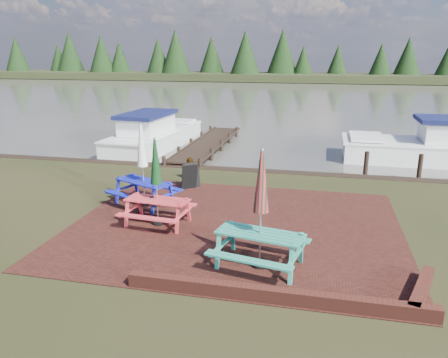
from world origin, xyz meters
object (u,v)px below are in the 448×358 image
object	(u,v)px
picnic_table_teal	(260,228)
boat_near	(441,148)
picnic_table_red	(157,195)
boat_jetty	(154,136)
picnic_table_blue	(143,177)
chalkboard	(191,176)
jetty	(208,144)
person	(190,158)

from	to	relation	value
picnic_table_teal	boat_near	xyz separation A→B (m)	(6.56, 12.14, -0.47)
picnic_table_red	boat_near	bearing A→B (deg)	52.13
boat_jetty	picnic_table_teal	bearing A→B (deg)	-55.03
picnic_table_blue	chalkboard	bearing A→B (deg)	88.55
picnic_table_teal	jetty	size ratio (longest dim) A/B	0.30
picnic_table_red	boat_jetty	world-z (taller)	picnic_table_red
picnic_table_teal	boat_near	world-z (taller)	picnic_table_teal
boat_near	boat_jetty	bearing A→B (deg)	90.03
chalkboard	boat_jetty	distance (m)	8.08
boat_jetty	person	bearing A→B (deg)	-53.05
picnic_table_red	picnic_table_blue	world-z (taller)	picnic_table_blue
picnic_table_teal	boat_near	distance (m)	13.80
boat_jetty	jetty	bearing A→B (deg)	8.63
jetty	boat_near	xyz separation A→B (m)	(11.05, -0.32, 0.36)
picnic_table_blue	boat_near	size ratio (longest dim) A/B	0.31
picnic_table_teal	picnic_table_red	bearing A→B (deg)	160.98
picnic_table_teal	picnic_table_blue	xyz separation A→B (m)	(-4.16, 3.31, -0.04)
boat_near	person	xyz separation A→B (m)	(-10.16, -5.67, 0.35)
boat_jetty	person	distance (m)	6.88
picnic_table_red	boat_near	xyz separation A→B (m)	(9.70, 10.28, -0.39)
boat_jetty	picnic_table_red	bearing A→B (deg)	-63.98
jetty	picnic_table_red	bearing A→B (deg)	-82.73
boat_jetty	boat_near	size ratio (longest dim) A/B	0.90
picnic_table_teal	boat_jetty	size ratio (longest dim) A/B	0.36
picnic_table_blue	jetty	bearing A→B (deg)	116.26
picnic_table_red	boat_near	distance (m)	14.14
chalkboard	jetty	bearing A→B (deg)	61.88
picnic_table_red	picnic_table_blue	distance (m)	1.78
picnic_table_teal	picnic_table_red	xyz separation A→B (m)	(-3.14, 1.86, -0.08)
chalkboard	boat_jetty	size ratio (longest dim) A/B	0.12
jetty	picnic_table_blue	bearing A→B (deg)	-87.89
person	jetty	bearing A→B (deg)	-83.90
boat_jetty	boat_near	distance (m)	13.90
picnic_table_red	boat_jetty	bearing A→B (deg)	117.50
person	picnic_table_blue	bearing A→B (deg)	77.61
boat_jetty	person	xyz separation A→B (m)	(3.74, -5.77, 0.38)
chalkboard	picnic_table_blue	bearing A→B (deg)	-153.81
picnic_table_blue	jetty	size ratio (longest dim) A/B	0.29
boat_jetty	chalkboard	bearing A→B (deg)	-55.32
picnic_table_red	person	bearing A→B (deg)	101.15
picnic_table_red	jetty	xyz separation A→B (m)	(-1.35, 10.60, -0.75)
picnic_table_red	jetty	world-z (taller)	picnic_table_red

